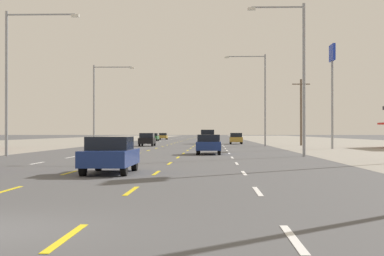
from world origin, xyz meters
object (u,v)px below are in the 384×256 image
(sedan_center_turn_nearest, at_px, (110,154))
(hatchback_inner_left_midfar, at_px, (147,139))
(streetlight_right_row_1, at_px, (261,93))
(sedan_inner_right_mid, at_px, (209,144))
(suv_inner_right_farther, at_px, (208,137))
(streetlight_left_row_0, at_px, (15,71))
(streetlight_left_row_1, at_px, (98,98))
(sedan_far_left_distant_a, at_px, (163,136))
(sedan_far_left_farthest, at_px, (153,137))
(streetlight_right_row_0, at_px, (299,69))
(hatchback_far_right_far, at_px, (236,138))
(pole_sign_right_row_1, at_px, (332,70))

(sedan_center_turn_nearest, bearing_deg, hatchback_inner_left_midfar, 94.40)
(sedan_center_turn_nearest, height_order, streetlight_right_row_1, streetlight_right_row_1)
(sedan_inner_right_mid, xyz_separation_m, suv_inner_right_farther, (-0.44, 40.34, 0.27))
(streetlight_left_row_0, height_order, streetlight_left_row_1, streetlight_left_row_0)
(suv_inner_right_farther, height_order, sedan_far_left_distant_a, suv_inner_right_farther)
(sedan_far_left_farthest, bearing_deg, streetlight_right_row_0, -76.83)
(sedan_center_turn_nearest, xyz_separation_m, sedan_inner_right_mid, (3.76, 21.23, 0.00))
(sedan_inner_right_mid, distance_m, streetlight_right_row_1, 28.00)
(sedan_center_turn_nearest, relative_size, hatchback_far_right_far, 1.15)
(streetlight_left_row_0, xyz_separation_m, streetlight_right_row_1, (19.24, 30.77, 0.42))
(sedan_far_left_farthest, bearing_deg, streetlight_right_row_1, -67.97)
(pole_sign_right_row_1, bearing_deg, sedan_far_left_farthest, 113.27)
(sedan_far_left_distant_a, distance_m, streetlight_left_row_1, 62.40)
(hatchback_far_right_far, relative_size, streetlight_right_row_1, 0.36)
(sedan_far_left_distant_a, relative_size, streetlight_right_row_0, 0.43)
(sedan_inner_right_mid, relative_size, streetlight_left_row_0, 0.45)
(pole_sign_right_row_1, relative_size, streetlight_left_row_0, 1.03)
(hatchback_far_right_far, bearing_deg, streetlight_left_row_1, -143.96)
(sedan_far_left_farthest, height_order, streetlight_right_row_0, streetlight_right_row_0)
(suv_inner_right_farther, distance_m, streetlight_left_row_0, 46.40)
(sedan_far_left_farthest, relative_size, streetlight_right_row_1, 0.42)
(sedan_center_turn_nearest, relative_size, hatchback_inner_left_midfar, 1.15)
(sedan_center_turn_nearest, xyz_separation_m, sedan_far_left_farthest, (-7.03, 89.43, 0.00))
(sedan_inner_right_mid, height_order, streetlight_left_row_0, streetlight_left_row_0)
(streetlight_right_row_1, bearing_deg, streetlight_left_row_1, -180.00)
(sedan_center_turn_nearest, xyz_separation_m, streetlight_left_row_0, (-9.51, 17.25, 5.11))
(streetlight_right_row_0, bearing_deg, streetlight_left_row_1, 122.22)
(sedan_inner_right_mid, distance_m, pole_sign_right_row_1, 20.56)
(streetlight_right_row_0, bearing_deg, sedan_far_left_farthest, 103.17)
(pole_sign_right_row_1, bearing_deg, streetlight_right_row_0, -107.29)
(hatchback_far_right_far, xyz_separation_m, sedan_far_left_farthest, (-14.26, 29.21, -0.03))
(pole_sign_right_row_1, height_order, streetlight_left_row_1, pole_sign_right_row_1)
(sedan_inner_right_mid, distance_m, streetlight_right_row_0, 8.93)
(sedan_inner_right_mid, relative_size, pole_sign_right_row_1, 0.44)
(hatchback_inner_left_midfar, height_order, streetlight_left_row_0, streetlight_left_row_0)
(sedan_center_turn_nearest, height_order, pole_sign_right_row_1, pole_sign_right_row_1)
(streetlight_left_row_1, bearing_deg, sedan_far_left_farthest, 86.54)
(sedan_far_left_distant_a, bearing_deg, hatchback_inner_left_midfar, -87.03)
(hatchback_inner_left_midfar, relative_size, hatchback_far_right_far, 1.00)
(hatchback_inner_left_midfar, distance_m, streetlight_right_row_1, 14.47)
(sedan_inner_right_mid, xyz_separation_m, streetlight_right_row_0, (6.10, -3.98, 5.17))
(suv_inner_right_farther, xyz_separation_m, sedan_far_left_distant_a, (-10.23, 48.60, -0.27))
(sedan_inner_right_mid, distance_m, streetlight_left_row_1, 30.31)
(suv_inner_right_farther, bearing_deg, sedan_inner_right_mid, -89.38)
(sedan_inner_right_mid, distance_m, hatchback_far_right_far, 39.14)
(sedan_inner_right_mid, relative_size, sedan_far_left_distant_a, 1.00)
(hatchback_far_right_far, bearing_deg, pole_sign_right_row_1, -70.26)
(hatchback_far_right_far, height_order, sedan_far_left_farthest, hatchback_far_right_far)
(hatchback_far_right_far, xyz_separation_m, streetlight_right_row_1, (2.49, -12.20, 5.51))
(suv_inner_right_farther, height_order, streetlight_right_row_0, streetlight_right_row_0)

